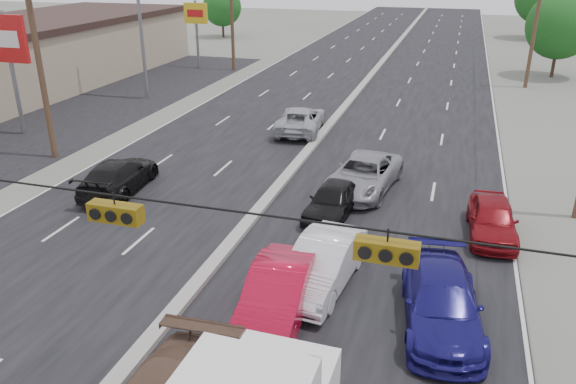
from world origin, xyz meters
name	(u,v)px	position (x,y,z in m)	size (l,w,h in m)	color
road_surface	(346,106)	(0.00, 30.00, 0.00)	(20.00, 160.00, 0.02)	black
center_median	(346,105)	(0.00, 30.00, 0.10)	(0.50, 160.00, 0.20)	gray
parking_lot	(95,106)	(-17.00, 25.00, 0.00)	(10.00, 42.00, 0.02)	black
utility_pole_left_b	(38,59)	(-12.50, 15.00, 5.11)	(1.60, 0.30, 10.00)	#422D1E
utility_pole_left_c	(232,12)	(-12.50, 40.00, 5.11)	(1.60, 0.30, 10.00)	#422D1E
utility_pole_right_c	(536,21)	(12.50, 40.00, 5.11)	(1.60, 0.30, 10.00)	#422D1E
traffic_signals	(111,210)	(1.40, 0.00, 5.49)	(25.00, 0.30, 0.54)	black
pole_sign_mid	(8,46)	(-17.00, 18.00, 5.11)	(2.60, 0.25, 7.00)	slate
pole_sign_far	(196,19)	(-16.00, 40.00, 4.41)	(2.20, 0.25, 6.00)	slate
tree_left_far	(222,7)	(-22.00, 60.00, 3.72)	(4.80, 4.80, 6.12)	#382619
tree_right_mid	(561,25)	(15.00, 45.00, 4.34)	(5.60, 5.60, 7.14)	#382619
red_sedan	(278,294)	(3.00, 5.04, 0.79)	(1.66, 4.77, 1.57)	#B30B27
queue_car_a	(333,200)	(3.00, 12.26, 0.69)	(1.63, 4.05, 1.38)	black
queue_car_b	(322,264)	(3.83, 7.05, 0.79)	(1.67, 4.79, 1.58)	silver
queue_car_c	(364,175)	(3.74, 15.28, 0.75)	(2.49, 5.41, 1.50)	gray
queue_car_d	(442,303)	(7.56, 6.01, 0.75)	(2.10, 5.17, 1.50)	navy
queue_car_e	(492,219)	(9.12, 12.24, 0.71)	(1.69, 4.19, 1.43)	maroon
oncoming_near	(119,176)	(-6.70, 12.00, 0.73)	(2.05, 5.04, 1.46)	black
oncoming_far	(301,120)	(-1.40, 23.14, 0.75)	(2.48, 5.38, 1.49)	#A6A9AE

